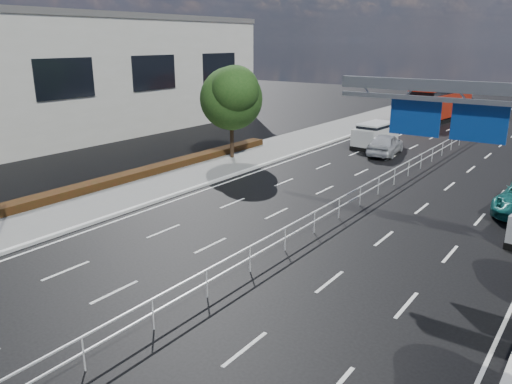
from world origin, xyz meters
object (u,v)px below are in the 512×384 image
Objects in this scene: near_car_silver at (385,144)px; near_car_dark at (462,101)px; overhead_gantry at (501,117)px; red_bus at (438,103)px; white_minivan at (375,135)px.

near_car_dark is at bearing -92.58° from near_car_silver.
near_car_silver is at bearing 123.13° from overhead_gantry.
red_bus is 2.58× the size of near_car_silver.
red_bus is (-12.22, 34.65, -3.73)m from overhead_gantry.
overhead_gantry reaches higher than white_minivan.
near_car_dark is at bearing 99.90° from red_bus.
overhead_gantry is 19.53m from near_car_silver.
white_minivan reaches higher than near_car_dark.
red_bus reaches higher than near_car_dark.
white_minivan reaches higher than near_car_silver.
white_minivan is 2.68m from near_car_silver.
red_bus is 18.92m from near_car_silver.
near_car_dark is (-0.97, 14.10, -1.10)m from red_bus.
red_bus is at bearing 94.42° from white_minivan.
white_minivan is at bearing -83.43° from red_bus.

